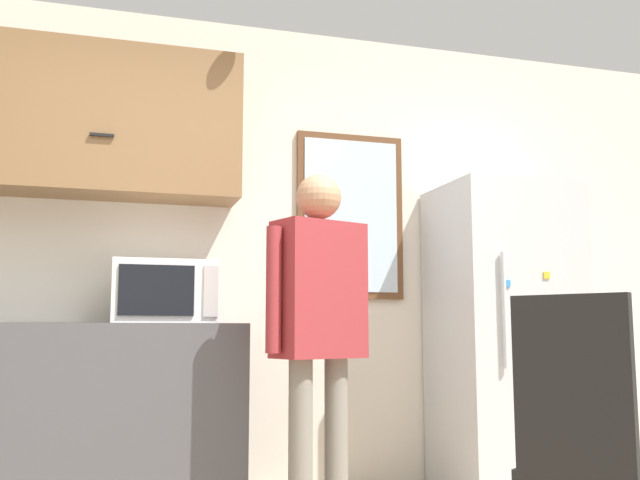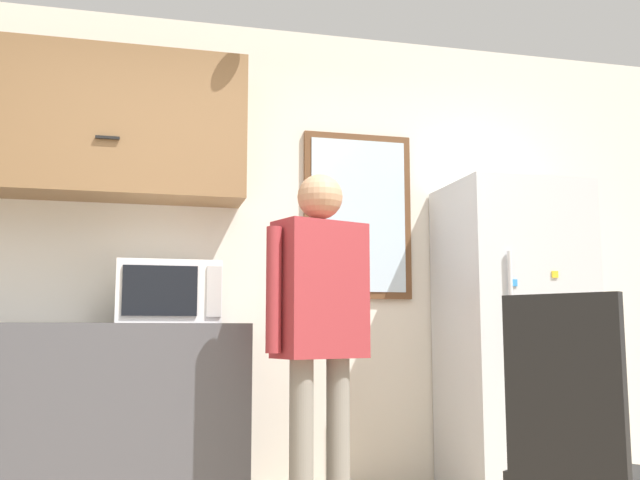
% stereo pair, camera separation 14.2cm
% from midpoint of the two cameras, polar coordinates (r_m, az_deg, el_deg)
% --- Properties ---
extents(back_wall, '(6.00, 0.06, 2.70)m').
position_cam_midpoint_polar(back_wall, '(4.12, -8.42, -0.87)').
color(back_wall, silver).
rests_on(back_wall, ground_plane).
extents(counter, '(2.22, 0.61, 0.93)m').
position_cam_midpoint_polar(counter, '(3.78, -24.99, -13.13)').
color(counter, '#4C4C51').
rests_on(counter, ground_plane).
extents(upper_cabinets, '(2.22, 0.35, 0.80)m').
position_cam_midpoint_polar(upper_cabinets, '(4.05, -23.51, 9.12)').
color(upper_cabinets, olive).
extents(microwave, '(0.50, 0.42, 0.31)m').
position_cam_midpoint_polar(microwave, '(3.70, -13.51, -4.11)').
color(microwave, white).
rests_on(microwave, counter).
extents(person, '(0.54, 0.35, 1.64)m').
position_cam_midpoint_polar(person, '(3.34, -1.32, -5.56)').
color(person, gray).
rests_on(person, ground_plane).
extents(refrigerator, '(0.73, 0.68, 1.73)m').
position_cam_midpoint_polar(refrigerator, '(4.26, 13.63, -7.46)').
color(refrigerator, silver).
rests_on(refrigerator, ground_plane).
extents(chair, '(0.57, 0.57, 1.01)m').
position_cam_midpoint_polar(chair, '(2.54, 18.92, -15.00)').
color(chair, black).
rests_on(chair, ground_plane).
extents(window, '(0.66, 0.05, 0.99)m').
position_cam_midpoint_polar(window, '(4.27, 1.49, 1.95)').
color(window, brown).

